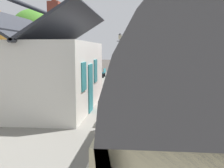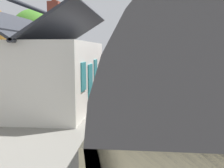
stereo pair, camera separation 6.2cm
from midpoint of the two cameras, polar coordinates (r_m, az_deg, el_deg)
The scene contains 14 objects.
ground_plane at distance 15.78m, azimuth 6.14°, elevation -5.59°, with size 160.00×160.00×0.00m, color #423D38.
platform at distance 16.13m, azimuth -7.95°, elevation -3.85°, with size 32.00×5.85×0.81m, color gray.
platform_edge_coping at distance 15.64m, azimuth 1.85°, elevation -2.59°, with size 32.00×0.36×0.02m, color beige.
rail_near at distance 15.86m, azimuth 12.03°, elevation -5.38°, with size 52.00×0.08×0.14m, color gray.
rail_far at distance 15.76m, azimuth 6.80°, elevation -5.35°, with size 52.00×0.08×0.14m, color gray.
train at distance 10.36m, azimuth 11.48°, elevation -0.06°, with size 17.86×2.73×4.32m.
station_building at distance 12.71m, azimuth -13.83°, elevation 2.35°, with size 7.00×4.49×5.45m.
bench_mid_platform at distance 26.31m, azimuth -1.92°, elevation 2.50°, with size 1.40×0.44×0.88m.
planter_under_sign at distance 24.54m, azimuth 2.33°, elevation 1.74°, with size 0.83×0.32×0.64m.
planter_by_door at distance 26.85m, azimuth 2.73°, elevation 2.16°, with size 1.10×0.32×0.57m.
planter_bench_right at distance 22.47m, azimuth -10.14°, elevation 1.11°, with size 0.87×0.32×0.64m.
planter_edge_far at distance 17.33m, azimuth -4.00°, elevation -0.40°, with size 0.43×0.43×0.70m.
lamp_post_platform at distance 19.42m, azimuth 1.69°, elevation 7.39°, with size 0.32×0.50×3.93m.
tree_distant at distance 29.02m, azimuth -16.75°, elevation 10.43°, with size 4.38×4.67×7.70m.
Camera 1 is at (-15.38, 0.19, 3.53)m, focal length 42.37 mm.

